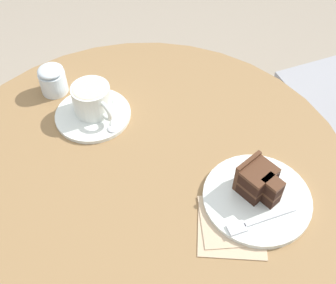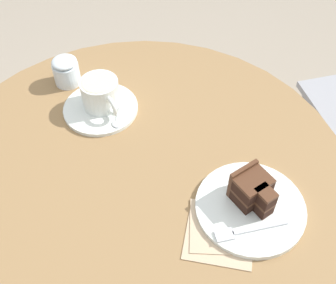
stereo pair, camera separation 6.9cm
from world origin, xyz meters
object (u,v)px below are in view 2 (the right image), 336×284
fork (243,231)px  saucer (101,108)px  cake_slice (252,190)px  coffee_cup (101,93)px  teaspoon (119,115)px  napkin (220,230)px  sugar_pot (66,71)px  cake_plate (250,207)px

fork → saucer: bearing=-60.9°
cake_slice → fork: bearing=-51.2°
coffee_cup → teaspoon: (0.05, 0.01, -0.03)m
teaspoon → napkin: bearing=41.9°
teaspoon → sugar_pot: sugar_pot is taller
coffee_cup → cake_slice: cake_slice is taller
coffee_cup → fork: coffee_cup is taller
fork → sugar_pot: 0.56m
coffee_cup → teaspoon: 0.06m
teaspoon → sugar_pot: size_ratio=1.22×
cake_slice → fork: size_ratio=0.62×
cake_slice → sugar_pot: (-0.51, -0.14, -0.01)m
saucer → coffee_cup: 0.04m
napkin → teaspoon: bearing=-178.0°
coffee_cup → cake_slice: (0.38, 0.11, -0.00)m
sugar_pot → napkin: bearing=5.9°
teaspoon → cake_slice: size_ratio=1.07×
napkin → sugar_pot: 0.53m
cake_plate → saucer: bearing=-164.6°
saucer → teaspoon: size_ratio=1.96×
teaspoon → cake_slice: bearing=56.1°
coffee_cup → teaspoon: size_ratio=1.34×
cake_plate → fork: 0.06m
saucer → cake_slice: size_ratio=2.10×
cake_plate → sugar_pot: size_ratio=2.92×
cake_plate → sugar_pot: sugar_pot is taller
cake_plate → teaspoon: bearing=-165.8°
fork → teaspoon: bearing=-63.0°
coffee_cup → fork: size_ratio=0.88×
teaspoon → napkin: size_ratio=0.50×
saucer → cake_slice: bearing=17.1°
teaspoon → coffee_cup: bearing=-125.9°
napkin → sugar_pot: (-0.53, -0.05, 0.03)m
cake_plate → cake_slice: 0.04m
sugar_pot → coffee_cup: bearing=12.8°
teaspoon → cake_plate: teaspoon is taller
coffee_cup → sugar_pot: coffee_cup is taller
fork → napkin: size_ratio=0.75×
coffee_cup → cake_slice: size_ratio=1.43×
cake_plate → sugar_pot: bearing=-166.1°
saucer → fork: (0.42, 0.06, 0.01)m
fork → napkin: 0.04m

